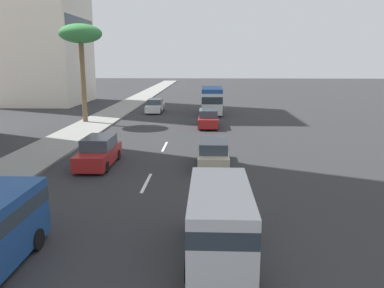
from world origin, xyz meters
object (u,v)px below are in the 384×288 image
(van_sixth, at_px, (220,218))
(car_third, at_px, (99,152))
(palm_tree, at_px, (81,36))
(car_second, at_px, (208,119))
(car_seventh, at_px, (155,106))
(minibus_lead, at_px, (212,100))
(car_fourth, at_px, (213,154))

(van_sixth, bearing_deg, car_third, 32.26)
(palm_tree, bearing_deg, van_sixth, -154.73)
(car_second, height_order, car_seventh, car_second)
(minibus_lead, bearing_deg, van_sixth, 179.93)
(minibus_lead, relative_size, van_sixth, 1.35)
(van_sixth, bearing_deg, car_second, 0.85)
(car_fourth, xyz_separation_m, car_seventh, (24.07, 6.70, 0.02))
(minibus_lead, xyz_separation_m, car_fourth, (-22.97, 0.12, -0.94))
(car_fourth, bearing_deg, car_second, 1.22)
(minibus_lead, xyz_separation_m, car_third, (-23.20, 6.94, -0.87))
(car_second, distance_m, car_seventh, 12.13)
(car_second, bearing_deg, minibus_lead, -2.55)
(car_second, xyz_separation_m, van_sixth, (-24.93, -0.37, 0.53))
(car_second, xyz_separation_m, car_seventh, (10.29, 6.41, -0.03))
(van_sixth, bearing_deg, palm_tree, 25.27)
(minibus_lead, bearing_deg, car_fourth, 179.71)
(car_third, relative_size, car_seventh, 1.01)
(car_third, height_order, car_fourth, car_third)
(minibus_lead, relative_size, car_second, 1.37)
(car_fourth, bearing_deg, car_third, 91.87)
(car_third, bearing_deg, minibus_lead, 163.35)
(van_sixth, bearing_deg, car_fourth, 0.40)
(minibus_lead, distance_m, car_second, 9.25)
(minibus_lead, distance_m, car_seventh, 6.96)
(car_fourth, bearing_deg, van_sixth, -179.60)
(car_second, height_order, van_sixth, van_sixth)
(car_third, xyz_separation_m, van_sixth, (-10.93, -6.90, 0.52))
(car_fourth, relative_size, palm_tree, 0.50)
(car_second, distance_m, van_sixth, 24.93)
(minibus_lead, height_order, van_sixth, minibus_lead)
(van_sixth, xyz_separation_m, car_seventh, (35.22, 6.78, -0.57))
(car_second, distance_m, palm_tree, 14.59)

